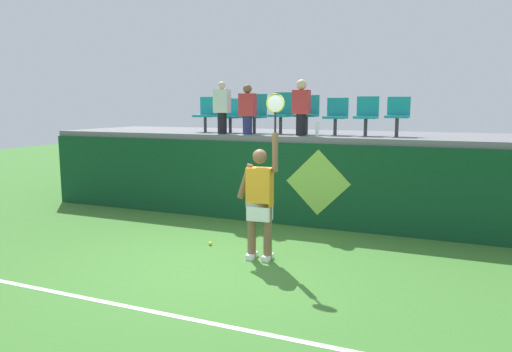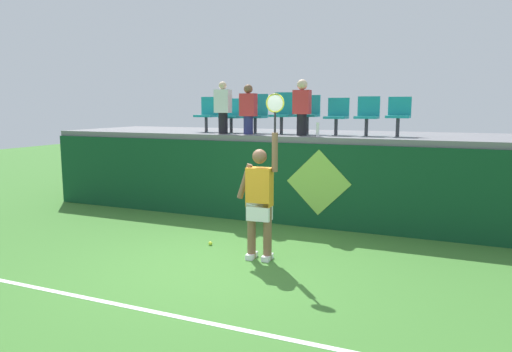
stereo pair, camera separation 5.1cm
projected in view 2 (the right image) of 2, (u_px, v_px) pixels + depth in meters
The scene contains 19 objects.
ground_plane at pixel (215, 266), 6.98m from camera, with size 40.00×40.00×0.00m, color #3D752D.
court_back_wall at pixel (281, 183), 9.40m from camera, with size 11.40×0.20×1.63m, color #0F4223.
spectator_platform at pixel (303, 135), 10.57m from camera, with size 11.40×2.94×0.12m, color slate.
court_baseline_stripe at pixel (146, 310), 5.45m from camera, with size 10.26×0.08×0.01m, color white.
tennis_player at pixel (260, 198), 7.14m from camera, with size 0.75×0.28×2.53m.
tennis_ball at pixel (210, 243), 8.00m from camera, with size 0.07×0.07×0.07m, color #D1E533.
water_bottle at pixel (318, 130), 9.09m from camera, with size 0.06×0.06×0.28m, color white.
stadium_chair_0 at pixel (208, 113), 10.82m from camera, with size 0.44×0.42×0.80m.
stadium_chair_1 at pixel (233, 114), 10.58m from camera, with size 0.44×0.42×0.76m.
stadium_chair_2 at pixel (257, 112), 10.35m from camera, with size 0.44×0.42×0.86m.
stadium_chair_3 at pixel (283, 111), 10.10m from camera, with size 0.44×0.42×0.89m.
stadium_chair_4 at pixel (308, 112), 9.88m from camera, with size 0.44×0.42×0.82m.
stadium_chair_5 at pixel (337, 114), 9.64m from camera, with size 0.44×0.42×0.76m.
stadium_chair_6 at pixel (367, 114), 9.40m from camera, with size 0.44×0.42×0.78m.
stadium_chair_7 at pixel (399, 114), 9.16m from camera, with size 0.44×0.42×0.77m.
spectator_0 at pixel (223, 107), 10.13m from camera, with size 0.34×0.20×1.11m.
spectator_1 at pixel (302, 106), 9.45m from camera, with size 0.34×0.21×1.12m.
spectator_2 at pixel (248, 109), 9.93m from camera, with size 0.34×0.20×1.04m.
wall_signage_mount at pixel (318, 228), 9.11m from camera, with size 1.27×0.01×1.54m.
Camera 2 is at (3.22, -5.91, 2.33)m, focal length 33.06 mm.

